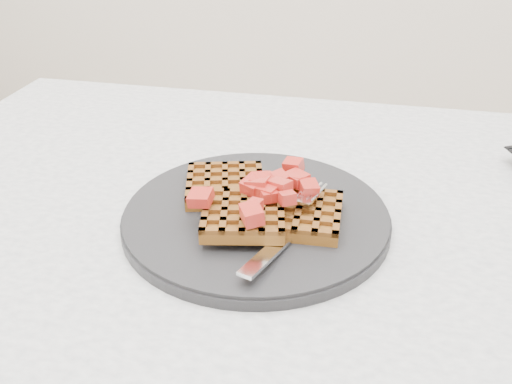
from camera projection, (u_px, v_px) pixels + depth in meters
table at (326, 304)px, 0.70m from camera, size 1.20×0.80×0.75m
plate at (256, 216)px, 0.65m from camera, size 0.30×0.30×0.02m
waffles at (255, 204)px, 0.63m from camera, size 0.20×0.18×0.03m
strawberry_pile at (256, 181)px, 0.62m from camera, size 0.15×0.15×0.02m
fork at (290, 229)px, 0.59m from camera, size 0.07×0.18×0.02m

